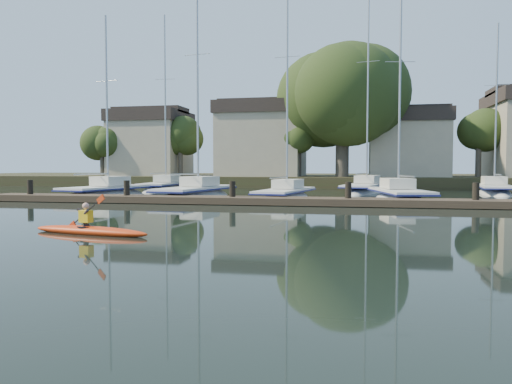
% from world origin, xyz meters
% --- Properties ---
extents(ground, '(160.00, 160.00, 0.00)m').
position_xyz_m(ground, '(0.00, 0.00, 0.00)').
color(ground, black).
rests_on(ground, ground).
extents(kayak, '(4.05, 1.26, 1.29)m').
position_xyz_m(kayak, '(-4.22, 1.84, 0.16)').
color(kayak, red).
rests_on(kayak, ground).
extents(dock, '(34.00, 2.00, 1.80)m').
position_xyz_m(dock, '(0.00, 14.00, 0.20)').
color(dock, '#483A29').
rests_on(dock, ground).
extents(sailboat_0, '(3.84, 8.55, 13.10)m').
position_xyz_m(sailboat_0, '(-12.60, 18.33, -0.21)').
color(sailboat_0, silver).
rests_on(sailboat_0, ground).
extents(sailboat_1, '(3.63, 9.71, 15.50)m').
position_xyz_m(sailboat_1, '(-6.51, 18.54, -0.21)').
color(sailboat_1, silver).
rests_on(sailboat_1, ground).
extents(sailboat_2, '(3.26, 9.07, 14.69)m').
position_xyz_m(sailboat_2, '(-0.80, 18.39, -0.18)').
color(sailboat_2, silver).
rests_on(sailboat_2, ground).
extents(sailboat_3, '(3.78, 8.83, 13.81)m').
position_xyz_m(sailboat_3, '(5.81, 18.25, -0.21)').
color(sailboat_3, silver).
rests_on(sailboat_3, ground).
extents(sailboat_5, '(2.72, 9.56, 15.66)m').
position_xyz_m(sailboat_5, '(-12.11, 27.21, -0.20)').
color(sailboat_5, silver).
rests_on(sailboat_5, ground).
extents(sailboat_6, '(4.28, 10.88, 16.93)m').
position_xyz_m(sailboat_6, '(4.05, 27.36, -0.20)').
color(sailboat_6, silver).
rests_on(sailboat_6, ground).
extents(sailboat_7, '(3.10, 8.52, 13.42)m').
position_xyz_m(sailboat_7, '(13.01, 26.79, -0.20)').
color(sailboat_7, silver).
rests_on(sailboat_7, ground).
extents(shore, '(90.00, 25.25, 12.75)m').
position_xyz_m(shore, '(1.61, 40.29, 3.23)').
color(shore, '#2D341A').
rests_on(shore, ground).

